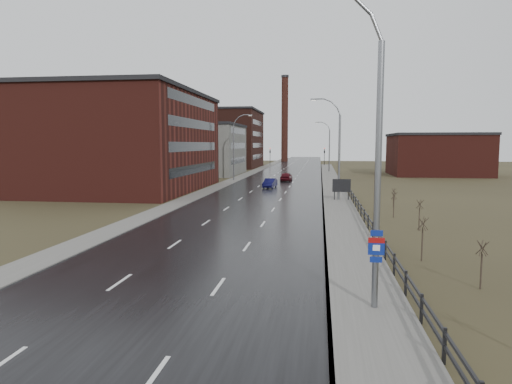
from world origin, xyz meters
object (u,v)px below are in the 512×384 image
(billboard, at_px, (342,186))
(car_near, at_px, (270,183))
(car_far, at_px, (286,177))
(streetlight_main, at_px, (369,152))

(billboard, relative_size, car_near, 0.61)
(billboard, xyz_separation_m, car_far, (-8.04, 26.45, -0.92))
(streetlight_main, xyz_separation_m, billboard, (0.63, 33.79, -4.38))
(streetlight_main, bearing_deg, car_far, 97.01)
(car_near, xyz_separation_m, car_far, (1.45, 12.37, 0.09))
(car_near, bearing_deg, streetlight_main, -73.37)
(car_far, bearing_deg, billboard, 109.16)
(car_near, bearing_deg, billboard, -49.89)
(billboard, height_order, car_far, billboard)
(billboard, bearing_deg, car_far, 106.90)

